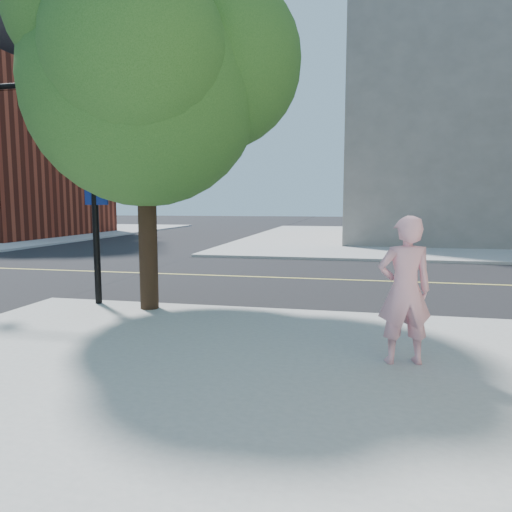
# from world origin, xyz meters

# --- Properties ---
(ground) EXTENTS (140.00, 140.00, 0.00)m
(ground) POSITION_xyz_m (0.00, 0.00, 0.00)
(ground) COLOR black
(ground) RESTS_ON ground
(road_ew) EXTENTS (140.00, 9.00, 0.01)m
(road_ew) POSITION_xyz_m (0.00, 4.50, 0.01)
(road_ew) COLOR black
(road_ew) RESTS_ON ground
(sidewalk_ne) EXTENTS (29.00, 25.00, 0.12)m
(sidewalk_ne) POSITION_xyz_m (13.50, 21.50, 0.06)
(sidewalk_ne) COLOR #9E9E9D
(sidewalk_ne) RESTS_ON ground
(filler_ne) EXTENTS (18.00, 16.00, 14.00)m
(filler_ne) POSITION_xyz_m (14.00, 22.00, 7.12)
(filler_ne) COLOR slate
(filler_ne) RESTS_ON sidewalk_ne
(man_on_phone) EXTENTS (0.79, 0.60, 1.94)m
(man_on_phone) POSITION_xyz_m (6.22, -2.79, 1.09)
(man_on_phone) COLOR #FBA6B3
(man_on_phone) RESTS_ON sidewalk_se
(street_tree) EXTENTS (5.56, 5.06, 7.38)m
(street_tree) POSITION_xyz_m (1.70, -0.49, 4.89)
(street_tree) COLOR black
(street_tree) RESTS_ON sidewalk_se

